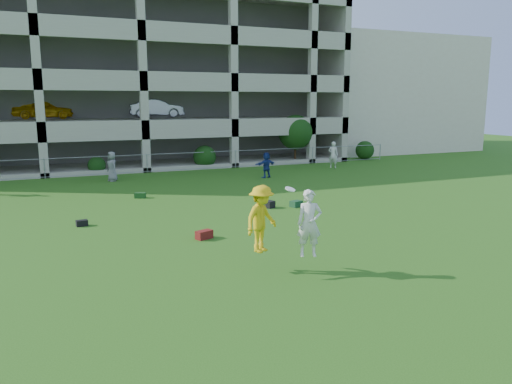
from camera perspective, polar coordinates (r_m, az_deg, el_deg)
name	(u,v)px	position (r m, az deg, el deg)	size (l,w,h in m)	color
ground	(278,258)	(14.65, 2.53, -7.52)	(100.00, 100.00, 0.00)	#235114
stucco_building	(367,95)	(49.91, 12.52, 10.73)	(16.00, 14.00, 10.00)	beige
bystander_c	(112,166)	(29.37, -16.12, 2.82)	(0.82, 0.53, 1.68)	slate
bystander_d	(266,165)	(29.54, 1.19, 3.10)	(1.40, 0.45, 1.51)	navy
bystander_e	(333,155)	(34.25, 8.81, 4.23)	(0.66, 0.43, 1.80)	silver
bag_red_a	(204,235)	(16.64, -5.95, -4.87)	(0.55, 0.30, 0.28)	#500D12
bag_black_b	(82,223)	(19.29, -19.28, -3.37)	(0.40, 0.25, 0.22)	black
bag_green_c	(296,204)	(21.55, 4.60, -1.35)	(0.50, 0.35, 0.26)	#14381F
crate_d	(270,204)	(21.27, 1.57, -1.42)	(0.35, 0.35, 0.30)	black
bag_green_g	(140,195)	(24.05, -13.10, -0.37)	(0.50, 0.30, 0.25)	#163C16
frisbee_contest	(274,220)	(13.11, 2.04, -3.21)	(2.12, 1.53, 1.86)	yellow
parking_garage	(122,81)	(40.72, -15.10, 12.18)	(30.00, 14.00, 12.00)	#9E998C
fence	(147,163)	(32.35, -12.34, 3.25)	(36.06, 0.06, 1.20)	gray
shrub_row	(212,145)	(34.09, -5.02, 5.32)	(34.38, 2.52, 3.50)	#163D11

